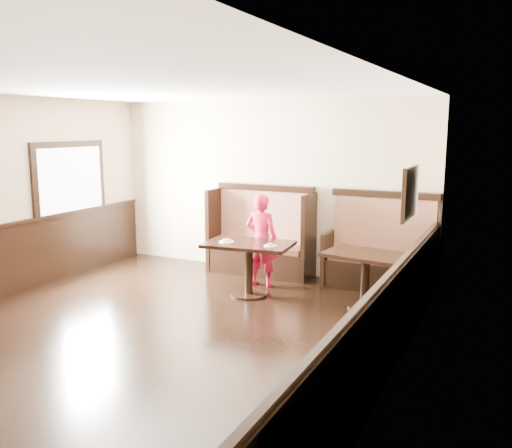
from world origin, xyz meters
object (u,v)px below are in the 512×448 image
Objects in this scene: table_neighbor at (366,267)px; child at (261,240)px; booth_neighbor at (381,257)px; booth_main at (262,242)px; table_main at (249,255)px.

child reaches higher than table_neighbor.
booth_neighbor is at bearing -158.04° from child.
booth_main is 1.22m from table_main.
booth_neighbor reaches higher than table_neighbor.
table_main is at bearing -143.96° from booth_neighbor.
child is (-1.66, 0.27, 0.15)m from table_neighbor.
child is at bearing -158.23° from booth_neighbor.
table_main is at bearing -163.87° from table_neighbor.
booth_neighbor is 1.78m from child.
child is (-1.64, -0.65, 0.22)m from booth_neighbor.
booth_main reaches higher than child.
child is (-0.04, 0.51, 0.11)m from table_main.
booth_main is 1.95m from booth_neighbor.
booth_main is 1.06× the size of booth_neighbor.
table_neighbor is at bearing -25.28° from booth_main.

